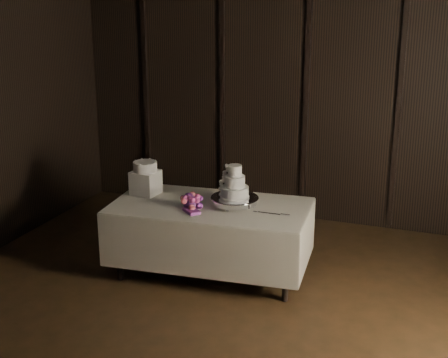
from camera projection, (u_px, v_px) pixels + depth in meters
room at (194, 183)px, 4.53m from camera, size 6.08×7.08×3.08m
display_table at (210, 236)px, 6.38m from camera, size 2.08×1.22×0.76m
cake_stand at (235, 201)px, 6.24m from camera, size 0.58×0.58×0.09m
wedding_cake at (232, 185)px, 6.19m from camera, size 0.32×0.28×0.33m
bouquet at (192, 201)px, 6.18m from camera, size 0.50×0.51×0.20m
box_pedestal at (146, 182)px, 6.59m from camera, size 0.28×0.28×0.25m
small_cake at (145, 166)px, 6.53m from camera, size 0.33×0.33×0.10m
cake_knife at (267, 213)px, 6.04m from camera, size 0.37×0.03×0.01m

